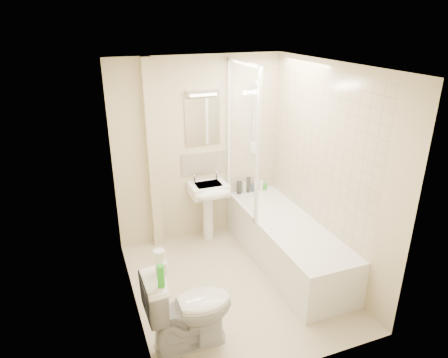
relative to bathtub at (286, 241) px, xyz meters
name	(u,v)px	position (x,y,z in m)	size (l,w,h in m)	color
floor	(235,284)	(-0.75, -0.20, -0.29)	(2.50, 2.50, 0.00)	beige
wall_back	(199,151)	(-0.75, 1.05, 0.91)	(2.20, 0.02, 2.40)	beige
wall_left	(127,204)	(-1.85, -0.20, 0.91)	(0.02, 2.50, 2.40)	beige
wall_right	(328,173)	(0.35, -0.20, 0.91)	(0.02, 2.50, 2.40)	beige
ceiling	(238,66)	(-0.75, -0.20, 2.11)	(2.20, 2.50, 0.02)	white
tile_back	(253,129)	(0.00, 1.04, 1.14)	(0.70, 0.01, 1.75)	beige
tile_right	(318,149)	(0.34, 0.00, 1.14)	(0.01, 2.10, 1.75)	beige
pipe_boxing	(153,158)	(-1.37, 0.99, 0.91)	(0.12, 0.12, 2.40)	beige
splashback	(203,163)	(-0.70, 1.04, 0.74)	(0.60, 0.01, 0.30)	beige
mirror	(203,122)	(-0.70, 1.04, 1.29)	(0.46, 0.01, 0.60)	white
strip_light	(203,93)	(-0.70, 1.02, 1.66)	(0.42, 0.07, 0.07)	silver
bathtub	(286,241)	(0.00, 0.00, 0.00)	(0.70, 2.10, 0.55)	white
shower_screen	(242,139)	(-0.35, 0.60, 1.16)	(0.04, 0.92, 1.80)	white
shower_fixture	(254,121)	(0.00, 0.99, 1.26)	(0.10, 0.16, 0.99)	white
pedestal_sink	(209,197)	(-0.70, 0.81, 0.36)	(0.48, 0.45, 0.92)	white
bottle_black_a	(239,188)	(-0.22, 0.96, 0.35)	(0.07, 0.07, 0.18)	black
bottle_white_a	(244,187)	(-0.14, 0.96, 0.34)	(0.05, 0.05, 0.16)	silver
bottle_black_b	(248,185)	(-0.08, 0.96, 0.37)	(0.06, 0.06, 0.21)	black
bottle_blue	(253,187)	(0.00, 0.96, 0.32)	(0.06, 0.06, 0.11)	navy
bottle_cream	(256,185)	(0.03, 0.96, 0.34)	(0.07, 0.07, 0.17)	beige
bottle_white_b	(261,185)	(0.11, 0.96, 0.33)	(0.06, 0.06, 0.14)	white
bottle_green	(265,187)	(0.17, 0.96, 0.30)	(0.07, 0.07, 0.08)	green
toilet	(189,308)	(-1.47, -0.86, 0.11)	(0.79, 0.46, 0.80)	white
toilet_roll_lower	(161,267)	(-1.68, -0.81, 0.56)	(0.10, 0.10, 0.10)	white
toilet_roll_upper	(159,255)	(-1.69, -0.77, 0.66)	(0.10, 0.10, 0.09)	white
green_bottle	(161,276)	(-1.73, -0.99, 0.61)	(0.06, 0.06, 0.20)	green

